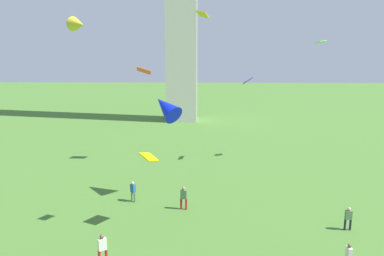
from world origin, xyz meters
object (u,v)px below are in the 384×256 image
at_px(person_5, 184,197).
at_px(kite_flying_4, 248,81).
at_px(kite_flying_2, 149,157).
at_px(kite_flying_0, 203,14).
at_px(kite_flying_1, 144,71).
at_px(person_0, 102,247).
at_px(kite_flying_5, 321,42).
at_px(person_2, 133,190).
at_px(person_4, 348,217).
at_px(kite_flying_3, 78,24).
at_px(kite_flying_6, 166,107).
at_px(person_3, 349,255).

xyz_separation_m(person_5, kite_flying_4, (5.97, 12.19, 7.60)).
bearing_deg(kite_flying_2, kite_flying_0, 96.09).
xyz_separation_m(kite_flying_1, kite_flying_2, (2.44, -14.59, -4.75)).
relative_size(person_0, kite_flying_5, 1.46).
xyz_separation_m(person_2, person_4, (15.14, -4.39, -0.01)).
height_order(person_0, kite_flying_4, kite_flying_4).
bearing_deg(kite_flying_0, person_2, 63.95).
bearing_deg(kite_flying_4, kite_flying_0, -22.96).
xyz_separation_m(kite_flying_3, kite_flying_6, (7.28, -2.44, -6.39)).
xyz_separation_m(person_0, kite_flying_2, (2.05, 4.72, 3.87)).
relative_size(person_5, kite_flying_5, 1.46).
bearing_deg(person_5, kite_flying_4, 71.17).
height_order(kite_flying_2, kite_flying_3, kite_flying_3).
relative_size(kite_flying_1, kite_flying_4, 1.03).
bearing_deg(kite_flying_4, person_3, 2.87).
xyz_separation_m(person_4, kite_flying_3, (-19.87, 8.08, 12.84)).
relative_size(kite_flying_1, kite_flying_3, 0.72).
bearing_deg(kite_flying_6, person_0, 28.57).
relative_size(person_0, person_2, 1.09).
bearing_deg(kite_flying_2, person_0, -0.37).
bearing_deg(person_3, person_0, 86.64).
height_order(kite_flying_2, kite_flying_5, kite_flying_5).
bearing_deg(kite_flying_5, person_3, 49.89).
relative_size(person_2, kite_flying_5, 1.35).
xyz_separation_m(person_0, person_3, (13.53, -0.26, -0.12)).
relative_size(person_0, kite_flying_2, 1.10).
height_order(person_4, kite_flying_0, kite_flying_0).
xyz_separation_m(person_3, person_5, (-9.36, 7.70, 0.12)).
xyz_separation_m(person_5, kite_flying_6, (-1.51, 2.63, 6.36)).
relative_size(kite_flying_0, kite_flying_6, 0.34).
bearing_deg(kite_flying_6, kite_flying_0, 67.34).
distance_m(person_0, kite_flying_5, 29.13).
bearing_deg(kite_flying_3, kite_flying_0, -88.62).
height_order(person_5, kite_flying_6, kite_flying_6).
bearing_deg(person_5, person_3, -32.21).
xyz_separation_m(person_4, kite_flying_6, (-12.59, 5.64, 6.45)).
relative_size(person_2, kite_flying_6, 0.54).
distance_m(person_3, kite_flying_0, 15.70).
height_order(kite_flying_0, kite_flying_1, kite_flying_0).
bearing_deg(person_0, kite_flying_6, 43.71).
bearing_deg(person_2, kite_flying_1, -43.04).
bearing_deg(kite_flying_6, kite_flying_1, -118.27).
bearing_deg(kite_flying_5, person_4, 52.82).
height_order(person_2, kite_flying_1, kite_flying_1).
xyz_separation_m(person_5, kite_flying_1, (-4.57, 11.87, 8.62)).
bearing_deg(kite_flying_3, kite_flying_4, -21.72).
distance_m(kite_flying_0, kite_flying_2, 9.64).
distance_m(person_0, person_5, 8.53).
bearing_deg(person_4, kite_flying_1, -45.98).
relative_size(person_2, kite_flying_1, 1.07).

